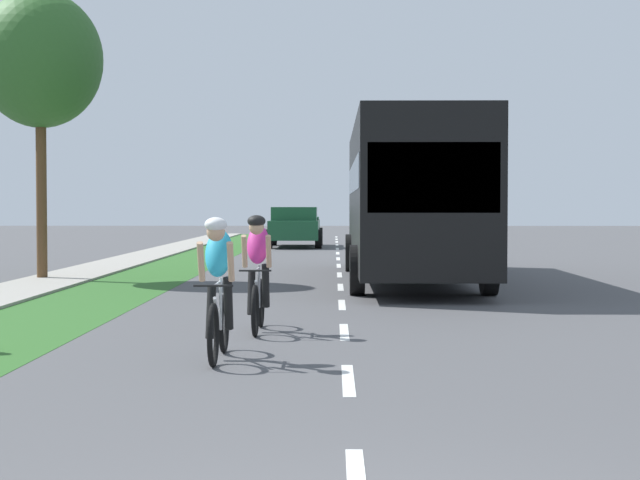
% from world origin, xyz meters
% --- Properties ---
extents(ground_plane, '(120.00, 120.00, 0.00)m').
position_xyz_m(ground_plane, '(0.00, 20.00, 0.00)').
color(ground_plane, '#4C4C4F').
extents(grass_verge, '(2.15, 70.00, 0.01)m').
position_xyz_m(grass_verge, '(-4.53, 20.00, 0.00)').
color(grass_verge, '#2D6026').
rests_on(grass_verge, ground_plane).
extents(sidewalk_concrete, '(1.64, 70.00, 0.10)m').
position_xyz_m(sidewalk_concrete, '(-6.43, 20.00, 0.00)').
color(sidewalk_concrete, '#9E998E').
rests_on(sidewalk_concrete, ground_plane).
extents(lane_markings_center, '(0.12, 54.07, 0.01)m').
position_xyz_m(lane_markings_center, '(0.00, 24.00, 0.00)').
color(lane_markings_center, white).
rests_on(lane_markings_center, ground_plane).
extents(cyclist_lead, '(0.42, 1.72, 1.58)m').
position_xyz_m(cyclist_lead, '(-1.41, 6.58, 0.81)').
color(cyclist_lead, black).
rests_on(cyclist_lead, ground_plane).
extents(cyclist_trailing, '(0.42, 1.72, 1.58)m').
position_xyz_m(cyclist_trailing, '(-1.16, 9.04, 0.81)').
color(cyclist_trailing, black).
rests_on(cyclist_trailing, ground_plane).
extents(bus_black, '(2.78, 11.60, 3.48)m').
position_xyz_m(bus_black, '(1.55, 18.44, 1.98)').
color(bus_black, black).
rests_on(bus_black, ground_plane).
extents(pickup_dark_green, '(2.22, 5.10, 1.64)m').
position_xyz_m(pickup_dark_green, '(-1.73, 36.91, 0.83)').
color(pickup_dark_green, '#194C2D').
rests_on(pickup_dark_green, ground_plane).
extents(street_tree_near, '(2.84, 2.84, 6.60)m').
position_xyz_m(street_tree_near, '(-6.85, 18.62, 5.01)').
color(street_tree_near, brown).
rests_on(street_tree_near, ground_plane).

